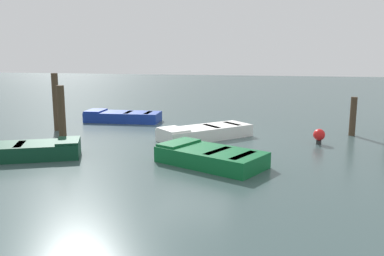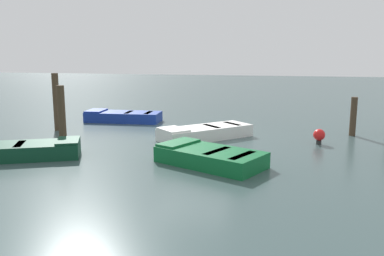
{
  "view_description": "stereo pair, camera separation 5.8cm",
  "coord_description": "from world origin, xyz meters",
  "px_view_note": "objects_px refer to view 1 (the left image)",
  "views": [
    {
      "loc": [
        2.95,
        -12.64,
        2.76
      ],
      "look_at": [
        0.0,
        0.0,
        0.35
      ],
      "focal_mm": 37.4,
      "sensor_mm": 36.0,
      "label": 1
    },
    {
      "loc": [
        3.01,
        -12.62,
        2.76
      ],
      "look_at": [
        0.0,
        0.0,
        0.35
      ],
      "focal_mm": 37.4,
      "sensor_mm": 36.0,
      "label": 2
    }
  ],
  "objects_px": {
    "mooring_piling_far_left": "(56,102)",
    "marker_buoy": "(319,135)",
    "rowboat_green": "(210,156)",
    "rowboat_white": "(205,132)",
    "rowboat_blue": "(123,116)",
    "mooring_piling_near_left": "(353,116)",
    "rowboat_dark_green": "(29,150)",
    "mooring_piling_far_right": "(62,114)"
  },
  "relations": [
    {
      "from": "marker_buoy",
      "to": "mooring_piling_near_left",
      "type": "bearing_deg",
      "value": 54.29
    },
    {
      "from": "rowboat_white",
      "to": "mooring_piling_far_left",
      "type": "distance_m",
      "value": 5.63
    },
    {
      "from": "rowboat_dark_green",
      "to": "rowboat_blue",
      "type": "xyz_separation_m",
      "value": [
        0.12,
        6.1,
        -0.0
      ]
    },
    {
      "from": "rowboat_blue",
      "to": "mooring_piling_far_left",
      "type": "bearing_deg",
      "value": 51.45
    },
    {
      "from": "rowboat_blue",
      "to": "marker_buoy",
      "type": "bearing_deg",
      "value": 156.78
    },
    {
      "from": "rowboat_white",
      "to": "mooring_piling_far_left",
      "type": "bearing_deg",
      "value": -48.51
    },
    {
      "from": "rowboat_blue",
      "to": "marker_buoy",
      "type": "relative_size",
      "value": 6.5
    },
    {
      "from": "rowboat_dark_green",
      "to": "mooring_piling_near_left",
      "type": "height_order",
      "value": "mooring_piling_near_left"
    },
    {
      "from": "rowboat_green",
      "to": "rowboat_dark_green",
      "type": "xyz_separation_m",
      "value": [
        -4.86,
        -0.46,
        -0.0
      ]
    },
    {
      "from": "marker_buoy",
      "to": "rowboat_blue",
      "type": "bearing_deg",
      "value": 161.31
    },
    {
      "from": "rowboat_white",
      "to": "mooring_piling_far_left",
      "type": "xyz_separation_m",
      "value": [
        -5.57,
        0.23,
        0.82
      ]
    },
    {
      "from": "rowboat_dark_green",
      "to": "rowboat_white",
      "type": "bearing_deg",
      "value": 15.48
    },
    {
      "from": "mooring_piling_far_left",
      "to": "marker_buoy",
      "type": "distance_m",
      "value": 9.21
    },
    {
      "from": "rowboat_green",
      "to": "rowboat_white",
      "type": "xyz_separation_m",
      "value": [
        -0.75,
        3.07,
        -0.0
      ]
    },
    {
      "from": "rowboat_white",
      "to": "mooring_piling_near_left",
      "type": "xyz_separation_m",
      "value": [
        4.82,
        1.67,
        0.45
      ]
    },
    {
      "from": "rowboat_blue",
      "to": "mooring_piling_far_right",
      "type": "xyz_separation_m",
      "value": [
        -0.26,
        -4.16,
        0.68
      ]
    },
    {
      "from": "mooring_piling_near_left",
      "to": "mooring_piling_far_right",
      "type": "distance_m",
      "value": 9.64
    },
    {
      "from": "marker_buoy",
      "to": "rowboat_dark_green",
      "type": "bearing_deg",
      "value": -155.43
    },
    {
      "from": "mooring_piling_far_left",
      "to": "mooring_piling_far_right",
      "type": "relative_size",
      "value": 1.16
    },
    {
      "from": "rowboat_white",
      "to": "mooring_piling_far_right",
      "type": "distance_m",
      "value": 4.59
    },
    {
      "from": "rowboat_dark_green",
      "to": "mooring_piling_far_right",
      "type": "height_order",
      "value": "mooring_piling_far_right"
    },
    {
      "from": "mooring_piling_near_left",
      "to": "marker_buoy",
      "type": "xyz_separation_m",
      "value": [
        -1.21,
        -1.68,
        -0.38
      ]
    },
    {
      "from": "rowboat_green",
      "to": "marker_buoy",
      "type": "bearing_deg",
      "value": -108.32
    },
    {
      "from": "mooring_piling_near_left",
      "to": "rowboat_dark_green",
      "type": "bearing_deg",
      "value": -149.72
    },
    {
      "from": "mooring_piling_far_left",
      "to": "rowboat_green",
      "type": "bearing_deg",
      "value": -27.57
    },
    {
      "from": "rowboat_white",
      "to": "mooring_piling_far_right",
      "type": "xyz_separation_m",
      "value": [
        -4.25,
        -1.6,
        0.68
      ]
    },
    {
      "from": "rowboat_green",
      "to": "rowboat_white",
      "type": "bearing_deg",
      "value": -51.62
    },
    {
      "from": "mooring_piling_near_left",
      "to": "marker_buoy",
      "type": "relative_size",
      "value": 2.76
    },
    {
      "from": "rowboat_green",
      "to": "mooring_piling_far_right",
      "type": "bearing_deg",
      "value": 8.27
    },
    {
      "from": "rowboat_blue",
      "to": "mooring_piling_far_left",
      "type": "distance_m",
      "value": 2.93
    },
    {
      "from": "rowboat_green",
      "to": "mooring_piling_near_left",
      "type": "xyz_separation_m",
      "value": [
        4.07,
        4.75,
        0.45
      ]
    },
    {
      "from": "mooring_piling_far_left",
      "to": "marker_buoy",
      "type": "xyz_separation_m",
      "value": [
        9.18,
        -0.24,
        -0.76
      ]
    },
    {
      "from": "mooring_piling_far_left",
      "to": "rowboat_dark_green",
      "type": "bearing_deg",
      "value": -68.8
    },
    {
      "from": "mooring_piling_far_right",
      "to": "marker_buoy",
      "type": "relative_size",
      "value": 3.75
    },
    {
      "from": "rowboat_white",
      "to": "marker_buoy",
      "type": "relative_size",
      "value": 6.36
    },
    {
      "from": "rowboat_blue",
      "to": "mooring_piling_far_left",
      "type": "height_order",
      "value": "mooring_piling_far_left"
    },
    {
      "from": "rowboat_white",
      "to": "mooring_piling_near_left",
      "type": "bearing_deg",
      "value": 152.97
    },
    {
      "from": "rowboat_green",
      "to": "mooring_piling_near_left",
      "type": "bearing_deg",
      "value": -105.9
    },
    {
      "from": "rowboat_green",
      "to": "rowboat_blue",
      "type": "xyz_separation_m",
      "value": [
        -4.74,
        5.63,
        -0.0
      ]
    },
    {
      "from": "rowboat_dark_green",
      "to": "mooring_piling_far_left",
      "type": "xyz_separation_m",
      "value": [
        -1.46,
        3.76,
        0.82
      ]
    },
    {
      "from": "rowboat_dark_green",
      "to": "marker_buoy",
      "type": "bearing_deg",
      "value": -0.66
    },
    {
      "from": "rowboat_white",
      "to": "rowboat_blue",
      "type": "distance_m",
      "value": 4.74
    }
  ]
}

